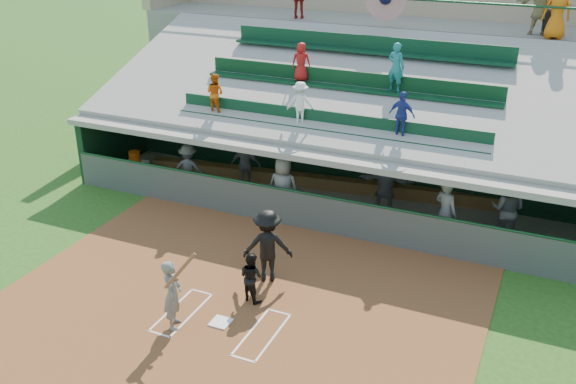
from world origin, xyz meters
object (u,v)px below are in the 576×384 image
at_px(batter_at_plate, 173,294).
at_px(water_cooler, 135,157).
at_px(catcher, 251,277).
at_px(white_table, 137,171).
at_px(home_plate, 221,322).
at_px(trash_bin, 551,23).

xyz_separation_m(batter_at_plate, water_cooler, (-5.75, 6.47, -0.00)).
height_order(catcher, water_cooler, catcher).
bearing_deg(batter_at_plate, white_table, 131.48).
distance_m(home_plate, trash_bin, 14.70).
xyz_separation_m(white_table, trash_bin, (11.97, 6.77, 4.65)).
height_order(catcher, trash_bin, trash_bin).
xyz_separation_m(white_table, water_cooler, (-0.02, -0.00, 0.49)).
height_order(white_table, water_cooler, water_cooler).
bearing_deg(batter_at_plate, trash_bin, 64.76).
distance_m(white_table, trash_bin, 14.52).
height_order(batter_at_plate, trash_bin, trash_bin).
xyz_separation_m(batter_at_plate, trash_bin, (6.24, 13.24, 4.15)).
bearing_deg(water_cooler, catcher, -35.41).
distance_m(catcher, white_table, 8.36).
bearing_deg(batter_at_plate, water_cooler, 131.62).
relative_size(home_plate, batter_at_plate, 0.22).
distance_m(home_plate, water_cooler, 8.95).
height_order(home_plate, batter_at_plate, batter_at_plate).
bearing_deg(catcher, trash_bin, -96.54).
height_order(batter_at_plate, catcher, batter_at_plate).
relative_size(catcher, water_cooler, 3.32).
xyz_separation_m(home_plate, batter_at_plate, (-0.87, -0.50, 0.81)).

